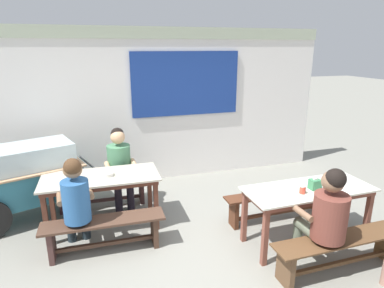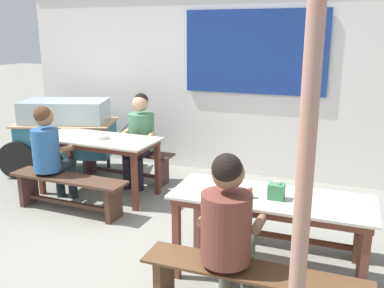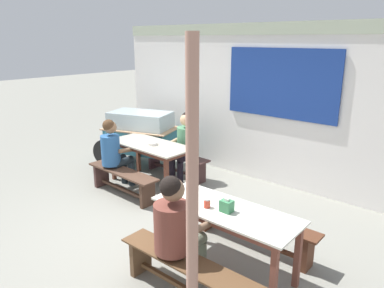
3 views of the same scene
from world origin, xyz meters
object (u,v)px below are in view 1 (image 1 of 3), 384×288
person_left_back_turned (76,200)px  person_near_front (326,214)px  dining_table_near (308,194)px  tissue_box (315,184)px  dining_table_far (101,181)px  bench_far_back (102,189)px  bench_near_front (340,250)px  soup_bowl (107,174)px  person_center_facing (120,163)px  bench_near_back (278,201)px  condiment_jar (303,190)px  food_cart (28,175)px  bench_far_front (104,230)px

person_left_back_turned → person_near_front: size_ratio=0.98×
dining_table_near → tissue_box: (0.05, -0.04, 0.15)m
dining_table_far → person_left_back_turned: size_ratio=1.26×
bench_far_back → bench_near_front: 3.41m
dining_table_far → soup_bowl: 0.14m
person_left_back_turned → person_center_facing: size_ratio=0.99×
dining_table_far → dining_table_near: bearing=-25.6°
dining_table_near → bench_far_back: dining_table_near is taller
bench_far_back → tissue_box: (2.47, -1.83, 0.53)m
bench_near_back → condiment_jar: size_ratio=16.23×
dining_table_near → bench_near_front: 0.73m
food_cart → person_center_facing: size_ratio=1.53×
person_left_back_turned → food_cart: bearing=120.4°
tissue_box → dining_table_near: bearing=135.3°
dining_table_far → dining_table_near: same height
bench_far_front → bench_near_front: (2.46, -1.17, -0.01)m
bench_near_back → person_left_back_turned: (-2.73, 0.02, 0.42)m
bench_near_back → person_near_front: 1.27m
bench_near_front → person_near_front: size_ratio=1.28×
dining_table_near → condiment_jar: 0.24m
bench_far_back → person_near_front: 3.26m
person_center_facing → tissue_box: 2.81m
bench_far_front → tissue_box: bearing=-13.5°
soup_bowl → tissue_box: bearing=-26.5°
person_near_front → person_center_facing: bearing=130.3°
bench_far_back → bench_far_front: (-0.03, -1.23, 0.00)m
person_left_back_turned → person_center_facing: bearing=60.8°
person_near_front → person_left_back_turned: bearing=154.9°
bench_far_front → person_left_back_turned: bearing=164.7°
bench_near_back → food_cart: bearing=160.8°
dining_table_far → person_left_back_turned: bearing=-119.6°
bench_near_back → condiment_jar: condiment_jar is taller
bench_far_back → bench_near_back: same height
dining_table_far → soup_bowl: size_ratio=9.74×
dining_table_far → soup_bowl: bearing=-15.3°
dining_table_far → person_center_facing: size_ratio=1.25×
person_center_facing → tissue_box: person_center_facing is taller
condiment_jar → person_near_front: bearing=-93.3°
food_cart → person_left_back_turned: (0.69, -1.18, 0.06)m
tissue_box → bench_near_back: bearing=94.6°
dining_table_near → condiment_jar: size_ratio=16.03×
food_cart → person_near_front: 4.01m
food_cart → person_near_front: bearing=-36.2°
bench_far_front → bench_near_front: same height
bench_far_back → bench_near_front: bearing=-44.7°
soup_bowl → food_cart: bearing=148.6°
bench_near_back → condiment_jar: bearing=-102.6°
soup_bowl → person_left_back_turned: bearing=-127.7°
bench_far_front → bench_far_back: bearing=88.7°
dining_table_near → bench_near_back: dining_table_near is taller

